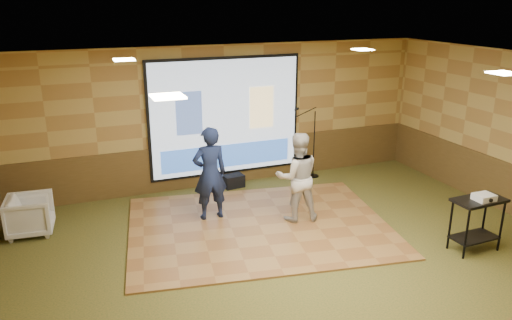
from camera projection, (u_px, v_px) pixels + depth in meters
name	position (u px, v px, depth m)	size (l,w,h in m)	color
ground	(295.00, 254.00, 7.96)	(9.00, 9.00, 0.00)	#2D3C1B
room_shell	(298.00, 127.00, 7.31)	(9.04, 7.04, 3.02)	#AC8F47
wainscot_back	(226.00, 162.00, 10.89)	(9.00, 0.04, 0.95)	#4D3919
wainscot_right	(511.00, 189.00, 9.37)	(0.04, 7.00, 0.95)	#4D3919
projector_screen	(226.00, 118.00, 10.54)	(3.32, 0.06, 2.52)	black
downlight_nw	(124.00, 60.00, 7.86)	(0.32, 0.32, 0.02)	#FFEFBF
downlight_ne	(363.00, 49.00, 9.39)	(0.32, 0.32, 0.02)	#FFEFBF
downlight_sw	(168.00, 96.00, 4.94)	(0.32, 0.32, 0.02)	#FFEFBF
downlight_se	(503.00, 73.00, 6.47)	(0.32, 0.32, 0.02)	#FFEFBF
dance_floor	(259.00, 226.00, 8.91)	(4.54, 3.46, 0.03)	olive
player_left	(210.00, 173.00, 8.95)	(0.63, 0.41, 1.72)	#162045
player_right	(297.00, 177.00, 8.90)	(0.79, 0.62, 1.64)	#BDB5AC
av_table	(477.00, 215.00, 7.93)	(0.84, 0.44, 0.89)	black
projector	(484.00, 197.00, 7.78)	(0.30, 0.25, 0.10)	silver
mic_stand	(311.00, 156.00, 11.26)	(0.64, 0.26, 1.64)	black
banquet_chair	(30.00, 215.00, 8.57)	(0.73, 0.75, 0.68)	gray
duffel_bag	(233.00, 181.00, 10.75)	(0.43, 0.29, 0.27)	black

